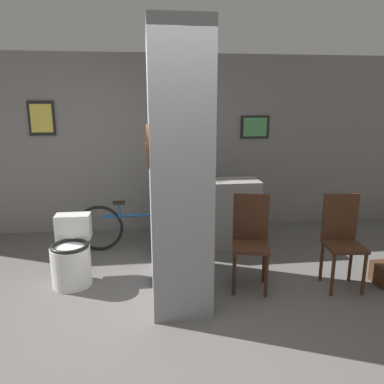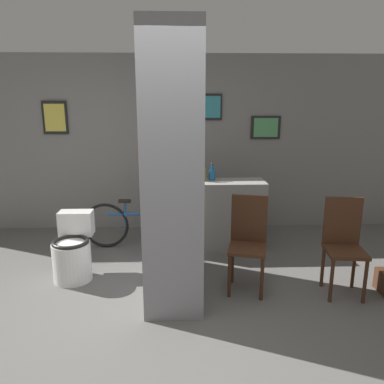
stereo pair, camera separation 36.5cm
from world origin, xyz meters
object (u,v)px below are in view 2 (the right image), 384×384
(bicycle, at_px, (146,224))
(bottle_tall, at_px, (203,174))
(toilet, at_px, (73,252))
(chair_by_doorway, at_px, (344,242))
(chair_near_pillar, at_px, (248,239))

(bicycle, height_order, bottle_tall, bottle_tall)
(toilet, bearing_deg, chair_by_doorway, -7.94)
(toilet, bearing_deg, chair_near_pillar, -8.74)
(bicycle, bearing_deg, chair_near_pillar, -45.13)
(bicycle, xyz_separation_m, bottle_tall, (0.77, -0.00, 0.69))
(chair_by_doorway, bearing_deg, bicycle, 154.98)
(chair_near_pillar, relative_size, bottle_tall, 3.73)
(toilet, relative_size, bottle_tall, 2.68)
(chair_near_pillar, bearing_deg, bottle_tall, 122.13)
(chair_near_pillar, xyz_separation_m, bottle_tall, (-0.40, 1.17, 0.47))
(chair_by_doorway, distance_m, bicycle, 2.50)
(chair_by_doorway, relative_size, bicycle, 0.59)
(chair_near_pillar, bearing_deg, bicycle, 148.12)
(chair_near_pillar, distance_m, bicycle, 1.67)
(toilet, xyz_separation_m, bicycle, (0.74, 0.88, 0.02))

